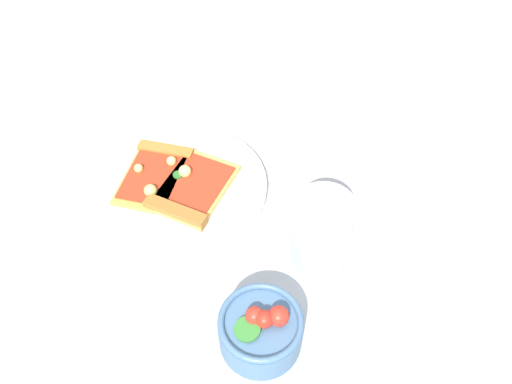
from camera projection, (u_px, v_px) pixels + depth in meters
ground_plane at (188, 205)px, 0.79m from camera, size 2.40×2.40×0.00m
plate at (182, 187)px, 0.80m from camera, size 0.27×0.27×0.01m
pizza_slice_near at (156, 172)px, 0.80m from camera, size 0.14×0.11×0.03m
pizza_slice_far at (189, 190)px, 0.78m from camera, size 0.14×0.10×0.03m
salad_bowl at (261, 329)px, 0.62m from camera, size 0.10×0.10×0.07m
soda_glass at (321, 235)px, 0.68m from camera, size 0.08×0.08×0.12m
paper_napkin at (269, 85)px, 0.97m from camera, size 0.14×0.14×0.00m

